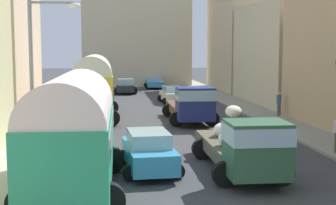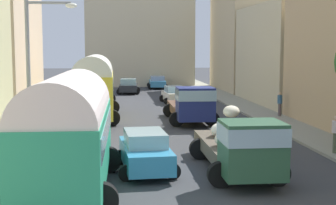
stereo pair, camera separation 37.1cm
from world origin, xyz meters
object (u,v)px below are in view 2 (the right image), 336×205
(parked_bus_1, at_px, (94,84))
(pedestrian_2, at_px, (280,103))
(car_1, at_px, (157,82))
(parked_bus_2, at_px, (96,77))
(streetlamp_near, at_px, (36,69))
(pedestrian_0, at_px, (336,133))
(cargo_truck_0, at_px, (240,145))
(car_3, at_px, (128,86))
(cargo_truck_1, at_px, (191,104))
(parked_bus_0, at_px, (68,128))
(car_2, at_px, (145,151))
(car_0, at_px, (174,94))

(parked_bus_1, bearing_deg, pedestrian_2, -2.59)
(parked_bus_1, bearing_deg, car_1, 75.62)
(parked_bus_2, xyz_separation_m, streetlamp_near, (-1.42, -24.94, 1.78))
(car_1, height_order, pedestrian_0, pedestrian_0)
(cargo_truck_0, xyz_separation_m, car_3, (-3.15, 33.97, -0.44))
(cargo_truck_1, bearing_deg, car_1, 89.58)
(cargo_truck_1, height_order, car_3, cargo_truck_1)
(parked_bus_2, bearing_deg, pedestrian_2, -42.73)
(parked_bus_0, relative_size, car_2, 1.87)
(car_1, relative_size, car_2, 0.95)
(cargo_truck_0, height_order, streetlamp_near, streetlamp_near)
(parked_bus_0, relative_size, cargo_truck_1, 1.14)
(cargo_truck_0, bearing_deg, parked_bus_2, 103.09)
(parked_bus_2, xyz_separation_m, car_0, (6.75, -1.96, -1.45))
(cargo_truck_0, xyz_separation_m, pedestrian_0, (5.14, 3.04, -0.18))
(parked_bus_0, bearing_deg, car_3, 85.13)
(parked_bus_2, xyz_separation_m, car_1, (6.61, 13.49, -1.46))
(pedestrian_2, bearing_deg, parked_bus_2, 137.27)
(parked_bus_0, xyz_separation_m, streetlamp_near, (-1.47, 3.09, 1.82))
(cargo_truck_1, relative_size, pedestrian_2, 4.07)
(parked_bus_1, bearing_deg, parked_bus_2, 91.39)
(parked_bus_1, height_order, cargo_truck_0, parked_bus_1)
(pedestrian_0, bearing_deg, car_1, 97.26)
(car_1, bearing_deg, car_0, -89.50)
(cargo_truck_0, relative_size, streetlamp_near, 1.11)
(cargo_truck_0, xyz_separation_m, car_1, (0.40, 40.19, -0.47))
(car_3, height_order, streetlamp_near, streetlamp_near)
(parked_bus_0, distance_m, cargo_truck_0, 6.37)
(car_1, relative_size, pedestrian_2, 2.36)
(cargo_truck_1, relative_size, car_1, 1.72)
(parked_bus_0, xyz_separation_m, parked_bus_2, (-0.05, 28.03, 0.04))
(pedestrian_0, relative_size, streetlamp_near, 0.27)
(cargo_truck_1, bearing_deg, streetlamp_near, -124.61)
(car_0, distance_m, pedestrian_0, 22.19)
(cargo_truck_0, relative_size, car_3, 1.94)
(parked_bus_0, xyz_separation_m, car_3, (3.00, 35.29, -1.39))
(cargo_truck_1, bearing_deg, parked_bus_1, 159.11)
(parked_bus_1, relative_size, car_2, 2.02)
(car_0, height_order, pedestrian_0, pedestrian_0)
(parked_bus_1, distance_m, car_1, 25.59)
(pedestrian_2, bearing_deg, cargo_truck_0, -113.83)
(car_0, bearing_deg, parked_bus_1, -124.88)
(car_0, height_order, pedestrian_2, pedestrian_2)
(parked_bus_0, bearing_deg, streetlamp_near, 115.50)
(parked_bus_2, height_order, car_1, parked_bus_2)
(pedestrian_2, height_order, streetlamp_near, streetlamp_near)
(car_0, bearing_deg, car_1, 90.50)
(parked_bus_1, bearing_deg, pedestrian_0, -48.29)
(cargo_truck_1, relative_size, car_2, 1.64)
(cargo_truck_0, relative_size, car_2, 1.67)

